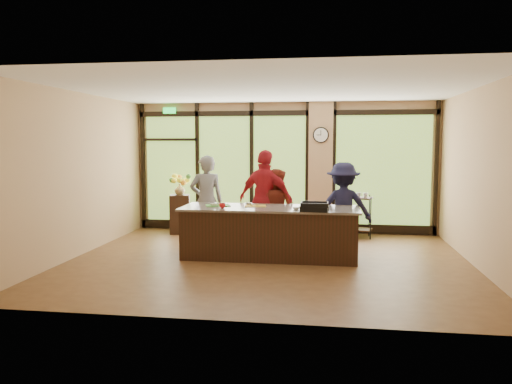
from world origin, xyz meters
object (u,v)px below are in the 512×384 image
(island_base, at_px, (270,233))
(bar_cart, at_px, (355,211))
(cook_right, at_px, (343,207))
(roasting_pan, at_px, (314,209))
(cook_left, at_px, (206,201))
(flower_stand, at_px, (180,214))

(island_base, xyz_separation_m, bar_cart, (1.61, 2.17, 0.15))
(cook_right, xyz_separation_m, bar_cart, (0.29, 1.47, -0.26))
(cook_right, height_order, bar_cart, cook_right)
(cook_right, relative_size, roasting_pan, 3.68)
(roasting_pan, bearing_deg, cook_right, 69.49)
(island_base, height_order, roasting_pan, roasting_pan)
(cook_left, distance_m, bar_cart, 3.30)
(cook_left, distance_m, flower_stand, 1.67)
(island_base, relative_size, bar_cart, 3.12)
(cook_right, relative_size, bar_cart, 1.72)
(roasting_pan, height_order, flower_stand, roasting_pan)
(island_base, bearing_deg, flower_stand, 137.82)
(island_base, xyz_separation_m, cook_left, (-1.38, 0.83, 0.48))
(island_base, height_order, cook_left, cook_left)
(island_base, distance_m, flower_stand, 3.15)
(cook_left, xyz_separation_m, roasting_pan, (2.19, -1.22, 0.05))
(roasting_pan, distance_m, flower_stand, 4.06)
(bar_cart, bearing_deg, cook_right, -84.93)
(flower_stand, bearing_deg, island_base, -55.55)
(island_base, xyz_separation_m, roasting_pan, (0.81, -0.39, 0.52))
(island_base, height_order, bar_cart, bar_cart)
(bar_cart, bearing_deg, flower_stand, -162.88)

